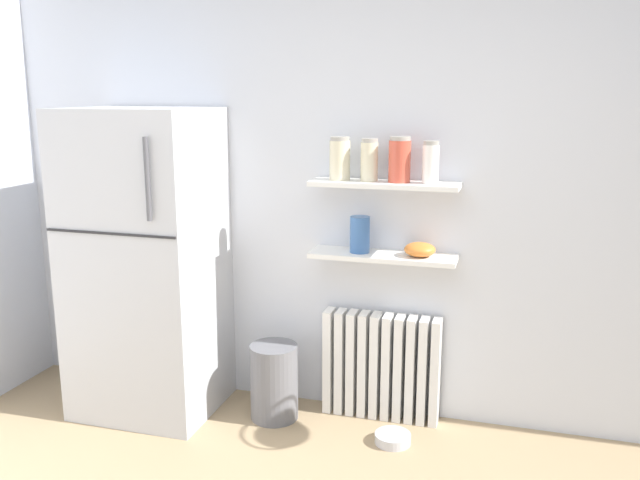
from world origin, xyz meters
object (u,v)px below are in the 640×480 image
Objects in this scene: vase at (360,234)px; storage_jar_0 at (340,159)px; radiator at (381,366)px; refrigerator at (146,263)px; trash_bin at (274,382)px; storage_jar_2 at (400,160)px; storage_jar_1 at (369,160)px; shelf_bowl at (420,249)px; pet_food_bowl at (393,438)px; storage_jar_3 at (431,163)px.

storage_jar_0 is at bearing -180.00° from vase.
storage_jar_0 reaches higher than radiator.
refrigerator is 2.64× the size of radiator.
trash_bin is at bearing 4.34° from refrigerator.
storage_jar_2 is 1.20× the size of vase.
storage_jar_1 is at bearing -158.83° from radiator.
storage_jar_2 reaches higher than radiator.
storage_jar_2 is (0.31, 0.00, 0.00)m from storage_jar_0.
radiator is 0.70m from shelf_bowl.
storage_jar_2 is at bearing -0.00° from storage_jar_1.
vase is at bearing 180.00° from storage_jar_2.
pet_food_bowl is at bearing -79.87° from storage_jar_2.
shelf_bowl is at bearing 11.47° from trash_bin.
storage_jar_1 is at bearing -180.00° from storage_jar_3.
radiator is 2.77× the size of storage_jar_2.
radiator is (1.27, 0.24, -0.54)m from refrigerator.
radiator is at bearing 158.83° from storage_jar_2.
storage_jar_2 is at bearing -21.17° from radiator.
shelf_bowl is (0.19, -0.03, 0.67)m from radiator.
storage_jar_1 is 0.94× the size of storage_jar_2.
shelf_bowl is at bearing -8.81° from radiator.
storage_jar_1 is 0.16m from storage_jar_2.
storage_jar_0 is 1.20× the size of pet_food_bowl.
vase is 0.45× the size of trash_bin.
shelf_bowl is 0.97m from pet_food_bowl.
radiator is 2.86× the size of storage_jar_0.
refrigerator is at bearing -175.66° from trash_bin.
storage_jar_0 reaches higher than shelf_bowl.
refrigerator is 1.21m from storage_jar_0.
storage_jar_0 reaches higher than vase.
storage_jar_0 is at bearing -180.00° from shelf_bowl.
storage_jar_3 is 0.45m from shelf_bowl.
trash_bin is at bearing -161.84° from radiator.
storage_jar_1 is 1.17× the size of pet_food_bowl.
pet_food_bowl is (0.20, -0.24, -1.39)m from storage_jar_1.
storage_jar_0 is 0.97× the size of storage_jar_2.
refrigerator is at bearing -168.76° from storage_jar_0.
radiator is at bearing 18.16° from trash_bin.
storage_jar_2 reaches higher than storage_jar_3.
radiator reaches higher than trash_bin.
storage_jar_3 is at bearing 0.00° from storage_jar_1.
storage_jar_1 reaches higher than trash_bin.
storage_jar_3 is 1.11× the size of vase.
storage_jar_3 is at bearing -7.36° from radiator.
pet_food_bowl is at bearing -34.28° from storage_jar_0.
refrigerator is 1.34m from storage_jar_1.
trash_bin reaches higher than pet_food_bowl.
vase is at bearing 0.00° from storage_jar_0.
vase is at bearing 180.00° from shelf_bowl.
refrigerator is at bearing -171.98° from shelf_bowl.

